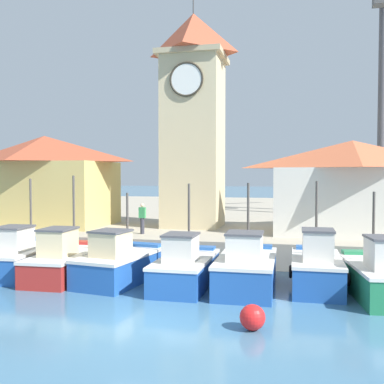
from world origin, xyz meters
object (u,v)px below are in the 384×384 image
Objects in this scene: fishing_boat_left_inner at (67,260)px; mooring_buoy at (252,317)px; fishing_boat_left_outer at (23,257)px; fishing_boat_mid_right at (246,268)px; fishing_boat_right_inner at (317,268)px; dock_worker_near_tower at (142,218)px; warehouse_left at (45,179)px; fishing_boat_right_outer at (378,276)px; fishing_boat_center at (185,268)px; port_crane_near at (382,121)px; fishing_boat_mid_left at (120,263)px; warehouse_right at (352,186)px; clock_tower at (193,115)px.

fishing_boat_left_inner is 9.62m from mooring_buoy.
fishing_boat_mid_right is (9.97, -0.46, 0.04)m from fishing_boat_left_outer.
dock_worker_near_tower is at bearing 151.46° from fishing_boat_right_inner.
fishing_boat_left_inner reaches higher than fishing_boat_left_outer.
fishing_boat_right_outer is at bearing -24.14° from warehouse_left.
fishing_boat_center reaches higher than fishing_boat_right_outer.
fishing_boat_left_outer is at bearing 154.71° from mooring_buoy.
port_crane_near reaches higher than fishing_boat_left_inner.
fishing_boat_mid_right is 0.97× the size of fishing_boat_right_outer.
fishing_boat_center reaches higher than fishing_boat_mid_left.
fishing_boat_mid_right is at bearing 0.00° from fishing_boat_mid_left.
port_crane_near is at bearing 53.63° from fishing_boat_mid_left.
warehouse_right is 10.94m from port_crane_near.
clock_tower is 9.93m from warehouse_right.
fishing_boat_right_outer is 12.20m from dock_worker_near_tower.
clock_tower reaches higher than fishing_boat_right_inner.
fishing_boat_right_inner is at bearing 13.06° from fishing_boat_mid_right.
fishing_boat_left_inner is (2.27, -0.26, -0.01)m from fishing_boat_left_outer.
warehouse_left is 0.99× the size of warehouse_right.
warehouse_left reaches higher than fishing_boat_right_outer.
warehouse_right reaches higher than fishing_boat_left_outer.
fishing_boat_mid_left is (4.78, -0.46, 0.01)m from fishing_boat_left_outer.
dock_worker_near_tower is (-10.88, -2.94, -1.71)m from warehouse_right.
fishing_boat_mid_left is at bearing 142.06° from mooring_buoy.
fishing_boat_center is (7.57, -0.58, -0.01)m from fishing_boat_left_outer.
warehouse_right reaches higher than fishing_boat_left_inner.
warehouse_left is (-13.48, 8.11, 3.31)m from fishing_boat_mid_right.
fishing_boat_mid_right reaches higher than fishing_boat_center.
warehouse_right is (9.97, 8.30, 3.05)m from fishing_boat_mid_left.
clock_tower is at bearing 56.63° from fishing_boat_left_outer.
fishing_boat_right_outer is at bearing -0.33° from fishing_boat_mid_left.
port_crane_near is 24.40× the size of mooring_buoy.
warehouse_left is at bearing 148.97° from fishing_boat_mid_right.
port_crane_near reaches higher than fishing_boat_right_outer.
clock_tower is (1.00, 9.23, 7.20)m from fishing_boat_mid_left.
fishing_boat_right_inner is at bearing -105.61° from warehouse_right.
fishing_boat_mid_left is 0.55× the size of warehouse_right.
fishing_boat_mid_right is 2.94× the size of dock_worker_near_tower.
fishing_boat_right_inner reaches higher than dock_worker_near_tower.
clock_tower reaches higher than mooring_buoy.
fishing_boat_left_inner is 0.28× the size of port_crane_near.
fishing_boat_mid_left is 7.42m from mooring_buoy.
dock_worker_near_tower is at bearing 72.75° from fishing_boat_left_inner.
fishing_boat_left_outer is 3.14× the size of dock_worker_near_tower.
port_crane_near reaches higher than mooring_buoy.
warehouse_left is (-8.29, 8.11, 3.34)m from fishing_boat_mid_left.
mooring_buoy is at bearing -55.75° from dock_worker_near_tower.
fishing_boat_right_outer reaches higher than fishing_boat_mid_left.
fishing_boat_mid_right is 4.62m from mooring_buoy.
port_crane_near is (12.10, 8.55, 0.33)m from clock_tower.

